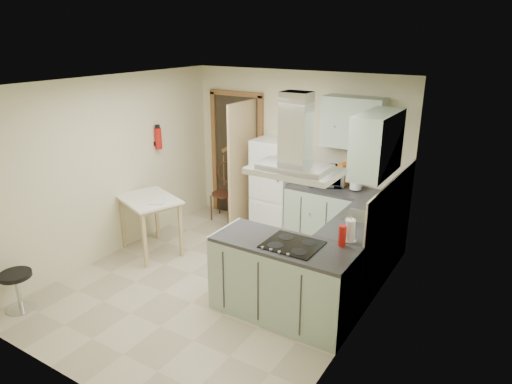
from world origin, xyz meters
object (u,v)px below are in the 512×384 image
Objects in this scene: extractor_hood at (295,171)px; bentwood_chair at (223,194)px; microwave at (327,176)px; stool at (18,291)px; fridge at (275,186)px; peninsula at (283,280)px; drop_leaf_table at (151,225)px.

extractor_hood reaches higher than bentwood_chair.
stool is at bearing -144.45° from microwave.
fridge reaches higher than peninsula.
fridge is 1.04m from bentwood_chair.
bentwood_chair is at bearing 139.73° from extractor_hood.
microwave reaches higher than stool.
peninsula is 1.72× the size of extractor_hood.
drop_leaf_table is at bearing -162.11° from microwave.
extractor_hood reaches higher than peninsula.
fridge is 3.78m from stool.
peninsula is at bearing -101.19° from microwave.
bentwood_chair is (-2.32, 1.96, -1.28)m from extractor_hood.
extractor_hood is 2.21m from microwave.
extractor_hood is 3.44m from stool.
bentwood_chair is (0.15, 1.57, 0.03)m from drop_leaf_table.
extractor_hood is (1.32, -1.98, 0.97)m from fridge.
extractor_hood is at bearing -56.21° from fridge.
fridge is 1.98m from drop_leaf_table.
drop_leaf_table is at bearing 82.06° from stool.
fridge reaches higher than bentwood_chair.
extractor_hood is at bearing 0.00° from peninsula.
drop_leaf_table is at bearing -125.59° from fridge.
extractor_hood is 1.02× the size of drop_leaf_table.
fridge reaches higher than microwave.
bentwood_chair is 1.87× the size of stool.
microwave is at bearing 103.74° from extractor_hood.
stool is (-2.72, -1.49, -1.48)m from extractor_hood.
extractor_hood is 1.90× the size of stool.
fridge is 2.35m from peninsula.
stool is at bearing -111.97° from fridge.
fridge reaches higher than stool.
peninsula is at bearing 180.00° from extractor_hood.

